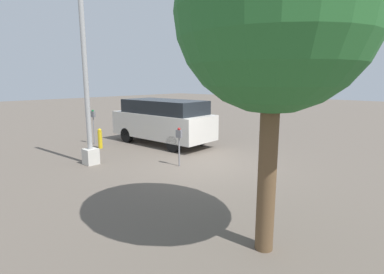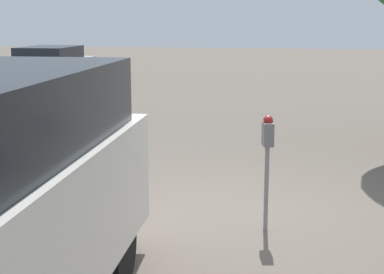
{
  "view_description": "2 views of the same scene",
  "coord_description": "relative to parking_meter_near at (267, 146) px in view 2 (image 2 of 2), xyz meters",
  "views": [
    {
      "loc": [
        -6.46,
        7.54,
        2.88
      ],
      "look_at": [
        0.61,
        -0.28,
        0.86
      ],
      "focal_mm": 28.0,
      "sensor_mm": 36.0,
      "label": 1
    },
    {
      "loc": [
        6.83,
        0.76,
        2.37
      ],
      "look_at": [
        -0.13,
        -0.4,
        0.93
      ],
      "focal_mm": 55.0,
      "sensor_mm": 36.0,
      "label": 2
    }
  ],
  "objects": [
    {
      "name": "ground_plane",
      "position": [
        -0.45,
        -0.55,
        -0.97
      ],
      "size": [
        80.0,
        80.0,
        0.0
      ],
      "primitive_type": "plane",
      "color": "#60564C"
    },
    {
      "name": "car_distant",
      "position": [
        -13.5,
        -8.16,
        -0.24
      ],
      "size": [
        4.37,
        1.87,
        1.37
      ],
      "rotation": [
        0.0,
        0.0,
        3.15
      ],
      "color": "#9E9EA3",
      "rests_on": "ground"
    },
    {
      "name": "parking_meter_near",
      "position": [
        0.0,
        0.0,
        0.0
      ],
      "size": [
        0.22,
        0.15,
        1.32
      ],
      "rotation": [
        0.0,
        0.0,
        0.2
      ],
      "color": "gray",
      "rests_on": "ground"
    }
  ]
}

